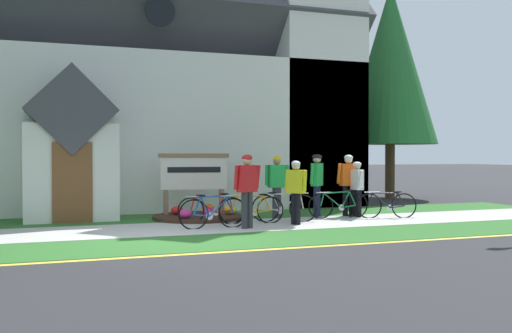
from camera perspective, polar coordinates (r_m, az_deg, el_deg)
The scene contains 21 objects.
ground at distance 15.96m, azimuth -12.02°, elevation -5.22°, with size 140.00×140.00×0.00m, color #2B2B2D.
sidewalk_slab at distance 13.96m, azimuth -6.97°, elevation -6.11°, with size 32.00×2.45×0.01m, color #B7B5AD.
grass_verge at distance 11.73m, azimuth -4.51°, elevation -7.52°, with size 32.00×2.19×0.01m, color #2D6628.
church_lawn at distance 16.29m, azimuth -8.80°, elevation -5.07°, with size 24.00×2.34×0.01m, color #2D6628.
curb_paint_stripe at distance 10.55m, azimuth -2.75°, elevation -8.51°, with size 28.00×0.16×0.01m, color yellow.
church_building at distance 22.03m, azimuth -10.50°, elevation 8.83°, with size 14.76×11.39×13.51m.
church_sign at distance 16.27m, azimuth -6.21°, elevation -0.78°, with size 2.02×0.26×1.81m.
flower_bed at distance 15.90m, azimuth -5.73°, elevation -4.93°, with size 2.50×2.50×0.34m.
bicycle_blue at distance 14.67m, azimuth -0.45°, elevation -4.31°, with size 1.71×0.25×0.79m.
bicycle_red at distance 16.40m, azimuth 12.95°, elevation -3.76°, with size 1.65×0.51×0.78m.
bicycle_orange at distance 13.79m, azimuth -4.31°, elevation -4.61°, with size 1.72×0.09×0.84m.
bicycle_white at distance 14.84m, azimuth -4.44°, elevation -4.28°, with size 1.72×0.42×0.80m.
bicycle_green at distance 15.11m, azimuth 2.82°, elevation -4.11°, with size 1.64×0.65×0.81m.
bicycle_yellow at distance 16.16m, azimuth 8.26°, elevation -3.79°, with size 1.74×0.26×0.81m.
cyclist_in_green_jersey at distance 15.85m, azimuth 2.09°, elevation -1.50°, with size 0.68×0.30×1.74m.
cyclist_in_orange_jersey at distance 16.30m, azimuth 6.11°, elevation -1.31°, with size 0.57×0.52×1.79m.
cyclist_in_red_jersey at distance 14.43m, azimuth 4.00°, elevation -2.12°, with size 0.44×0.65×1.62m.
cyclist_in_white_jersey at distance 16.67m, azimuth 9.23°, elevation -1.31°, with size 0.69×0.31×1.77m.
cyclist_in_blue_jersey at distance 13.65m, azimuth -0.90°, elevation -1.82°, with size 0.68×0.37×1.78m.
cyclist_in_yellow_jersey at distance 16.47m, azimuth 10.06°, elevation -1.85°, with size 0.25×0.72×1.57m.
roadside_conifer at distance 24.06m, azimuth 13.29°, elevation 9.89°, with size 3.77×3.77×8.68m.
Camera 1 is at (-2.04, -11.73, 1.79)m, focal length 40.02 mm.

